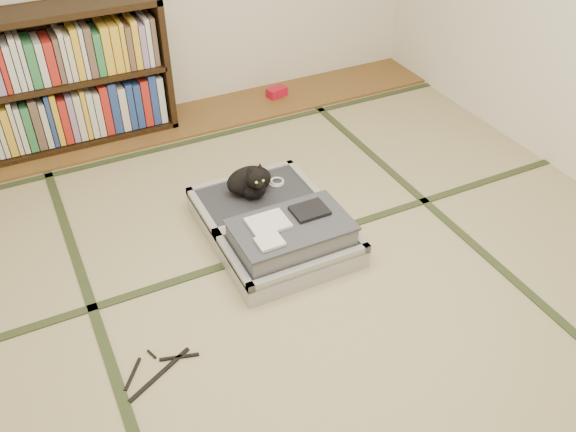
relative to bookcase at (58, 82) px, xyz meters
name	(u,v)px	position (x,y,z in m)	size (l,w,h in m)	color
floor	(310,296)	(0.78, -2.07, -0.45)	(4.50, 4.50, 0.00)	tan
wood_strip	(182,121)	(0.78, -0.07, -0.44)	(4.00, 0.50, 0.02)	brown
red_item	(277,92)	(1.56, -0.04, -0.40)	(0.15, 0.09, 0.07)	#B90E27
room_shell	(319,5)	(0.78, -2.07, 1.01)	(4.50, 4.50, 4.50)	white
tatami_borders	(269,239)	(0.78, -1.57, -0.45)	(4.00, 4.50, 0.01)	#2D381E
bookcase	(58,82)	(0.00, 0.00, 0.00)	(1.44, 0.33, 0.92)	black
suitcase	(276,227)	(0.81, -1.60, -0.36)	(0.69, 0.92, 0.27)	#9D9DA1
cat	(251,181)	(0.79, -1.31, -0.23)	(0.31, 0.31, 0.25)	black
cable_coil	(277,182)	(0.97, -1.27, -0.31)	(0.10, 0.10, 0.02)	white
hanger	(158,369)	(-0.04, -2.18, -0.44)	(0.36, 0.25, 0.01)	black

